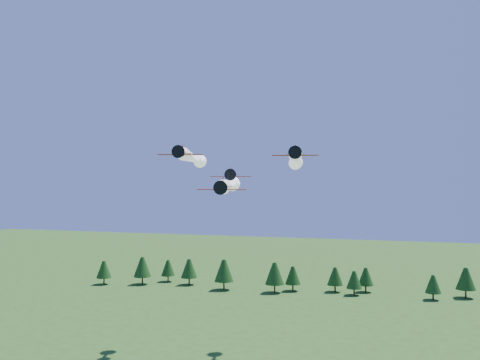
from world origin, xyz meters
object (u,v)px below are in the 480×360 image
(plane_lead, at_px, (229,185))
(plane_left, at_px, (194,159))
(plane_right, at_px, (296,160))
(plane_slot, at_px, (231,175))

(plane_lead, distance_m, plane_left, 17.23)
(plane_lead, xyz_separation_m, plane_left, (-12.35, 10.26, 6.27))
(plane_lead, xyz_separation_m, plane_right, (12.19, 14.75, 5.96))
(plane_slot, bearing_deg, plane_right, 55.76)
(plane_left, xyz_separation_m, plane_slot, (16.05, -21.11, -4.06))
(plane_right, bearing_deg, plane_left, -179.65)
(plane_left, xyz_separation_m, plane_right, (24.54, 4.49, -0.31))
(plane_right, distance_m, plane_slot, 27.22)
(plane_slot, bearing_deg, plane_lead, 92.96)
(plane_lead, height_order, plane_right, plane_right)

